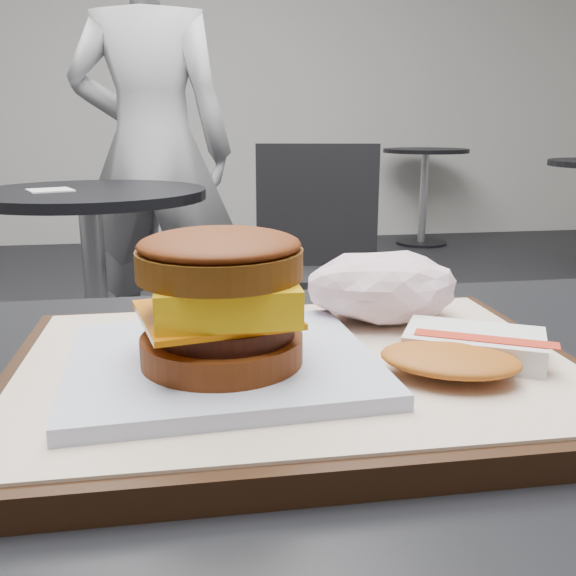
% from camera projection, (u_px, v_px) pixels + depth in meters
% --- Properties ---
extents(serving_tray, '(0.38, 0.28, 0.02)m').
position_uv_depth(serving_tray, '(296.00, 373.00, 0.43)').
color(serving_tray, black).
rests_on(serving_tray, customer_table).
extents(breakfast_sandwich, '(0.20, 0.18, 0.09)m').
position_uv_depth(breakfast_sandwich, '(222.00, 314.00, 0.39)').
color(breakfast_sandwich, silver).
rests_on(breakfast_sandwich, serving_tray).
extents(hash_brown, '(0.13, 0.12, 0.02)m').
position_uv_depth(hash_brown, '(464.00, 351.00, 0.41)').
color(hash_brown, white).
rests_on(hash_brown, serving_tray).
extents(crumpled_wrapper, '(0.12, 0.10, 0.05)m').
position_uv_depth(crumpled_wrapper, '(383.00, 287.00, 0.51)').
color(crumpled_wrapper, white).
rests_on(crumpled_wrapper, serving_tray).
extents(neighbor_table, '(0.70, 0.70, 0.75)m').
position_uv_depth(neighbor_table, '(93.00, 255.00, 1.97)').
color(neighbor_table, black).
rests_on(neighbor_table, ground).
extents(napkin, '(0.16, 0.16, 0.00)m').
position_uv_depth(napkin, '(50.00, 190.00, 1.89)').
color(napkin, white).
rests_on(napkin, neighbor_table).
extents(neighbor_chair, '(0.64, 0.49, 0.88)m').
position_uv_depth(neighbor_chair, '(281.00, 257.00, 2.13)').
color(neighbor_chair, '#9B9BA0').
rests_on(neighbor_chair, ground).
extents(patron, '(0.67, 0.50, 1.68)m').
position_uv_depth(patron, '(152.00, 151.00, 2.42)').
color(patron, '#BDBDC1').
rests_on(patron, ground).
extents(bg_table_far, '(0.66, 0.66, 0.75)m').
position_uv_depth(bg_table_far, '(425.00, 173.00, 5.02)').
color(bg_table_far, black).
rests_on(bg_table_far, ground).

